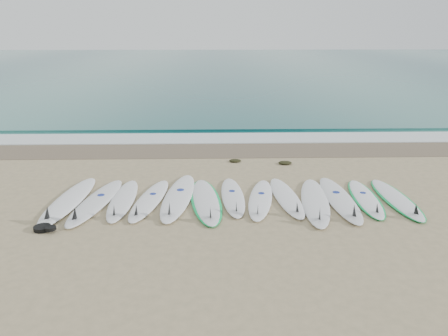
{
  "coord_description": "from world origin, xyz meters",
  "views": [
    {
      "loc": [
        -0.41,
        -8.99,
        3.73
      ],
      "look_at": [
        -0.16,
        1.1,
        0.4
      ],
      "focal_mm": 35.0,
      "sensor_mm": 36.0,
      "label": 1
    }
  ],
  "objects_px": {
    "surfboard_0": "(68,201)",
    "surfboard_6": "(233,197)",
    "leash_coil": "(44,228)",
    "surfboard_12": "(397,199)"
  },
  "relations": [
    {
      "from": "surfboard_0",
      "to": "surfboard_6",
      "type": "xyz_separation_m",
      "value": [
        3.62,
        0.16,
        -0.01
      ]
    },
    {
      "from": "surfboard_0",
      "to": "leash_coil",
      "type": "xyz_separation_m",
      "value": [
        -0.04,
        -1.31,
        -0.01
      ]
    },
    {
      "from": "surfboard_0",
      "to": "surfboard_6",
      "type": "relative_size",
      "value": 1.21
    },
    {
      "from": "surfboard_0",
      "to": "surfboard_12",
      "type": "relative_size",
      "value": 1.16
    },
    {
      "from": "surfboard_6",
      "to": "leash_coil",
      "type": "height_order",
      "value": "surfboard_6"
    },
    {
      "from": "surfboard_0",
      "to": "surfboard_6",
      "type": "distance_m",
      "value": 3.63
    },
    {
      "from": "leash_coil",
      "to": "surfboard_0",
      "type": "bearing_deg",
      "value": 88.35
    },
    {
      "from": "surfboard_0",
      "to": "surfboard_6",
      "type": "height_order",
      "value": "surfboard_0"
    },
    {
      "from": "surfboard_12",
      "to": "leash_coil",
      "type": "height_order",
      "value": "surfboard_12"
    },
    {
      "from": "surfboard_0",
      "to": "surfboard_12",
      "type": "height_order",
      "value": "surfboard_0"
    }
  ]
}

